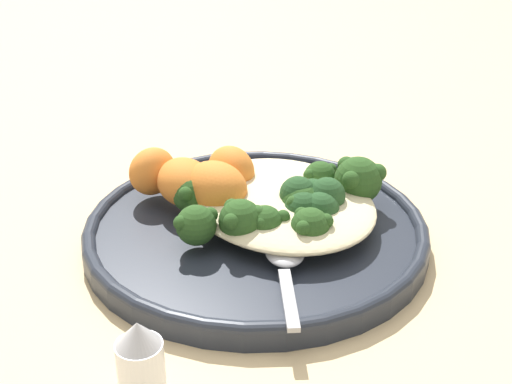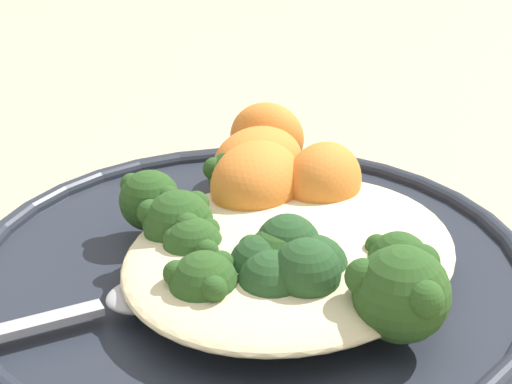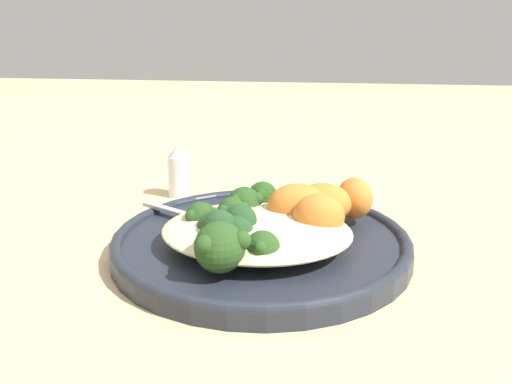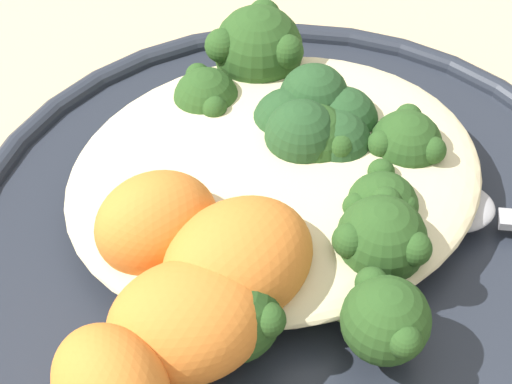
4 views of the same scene
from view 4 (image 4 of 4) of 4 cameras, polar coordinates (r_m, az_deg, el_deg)
name	(u,v)px [view 4 (image 4 of 4)]	position (r m, az deg, el deg)	size (l,w,h in m)	color
ground_plane	(305,284)	(0.37, 3.30, -6.14)	(4.00, 4.00, 0.00)	#D6B784
plate	(296,250)	(0.36, 2.69, -3.88)	(0.30, 0.30, 0.02)	#232833
quinoa_mound	(276,175)	(0.36, 1.34, 1.15)	(0.18, 0.15, 0.02)	beige
broccoli_stalk_0	(230,299)	(0.32, -1.78, -7.14)	(0.04, 0.08, 0.03)	#8EB25B
broccoli_stalk_1	(343,297)	(0.32, 5.85, -6.96)	(0.07, 0.11, 0.03)	#8EB25B
broccoli_stalk_2	(343,235)	(0.34, 5.85, -2.88)	(0.09, 0.08, 0.04)	#8EB25B
broccoli_stalk_3	(345,205)	(0.35, 5.92, -0.87)	(0.10, 0.05, 0.03)	#8EB25B
broccoli_stalk_4	(353,165)	(0.37, 6.46, 1.79)	(0.12, 0.03, 0.03)	#8EB25B
broccoli_stalk_5	(287,160)	(0.36, 2.06, 2.15)	(0.10, 0.05, 0.03)	#8EB25B
broccoli_stalk_6	(254,63)	(0.40, -0.11, 8.61)	(0.08, 0.11, 0.04)	#8EB25B
broccoli_stalk_7	(207,118)	(0.39, -3.31, 4.92)	(0.04, 0.09, 0.03)	#8EB25B
sweet_potato_chunk_0	(157,224)	(0.33, -6.63, -2.16)	(0.05, 0.04, 0.04)	orange
sweet_potato_chunk_1	(188,321)	(0.31, -4.56, -8.58)	(0.06, 0.05, 0.04)	orange
sweet_potato_chunk_2	(238,261)	(0.32, -1.19, -4.64)	(0.06, 0.05, 0.04)	orange
kale_tuft	(316,125)	(0.38, 4.04, 4.50)	(0.05, 0.06, 0.04)	#234723
spoon	(471,213)	(0.37, 14.13, -1.36)	(0.11, 0.07, 0.01)	#A3A3A8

